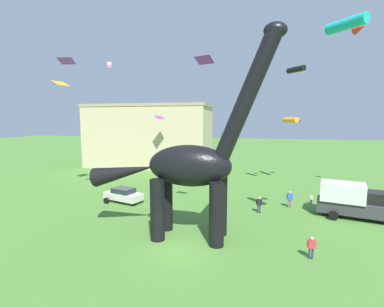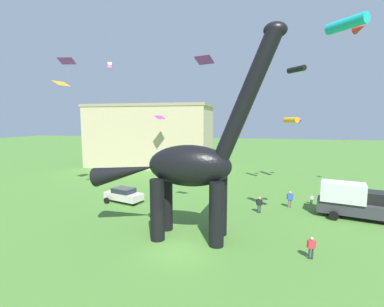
# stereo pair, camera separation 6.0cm
# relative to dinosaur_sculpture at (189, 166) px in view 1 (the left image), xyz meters

# --- Properties ---
(ground_plane) EXTENTS (240.00, 240.00, 0.00)m
(ground_plane) POSITION_rel_dinosaur_sculpture_xyz_m (-0.12, -2.30, -5.46)
(ground_plane) COLOR #4C7F33
(dinosaur_sculpture) EXTENTS (14.44, 3.06, 15.09)m
(dinosaur_sculpture) POSITION_rel_dinosaur_sculpture_xyz_m (0.00, 0.00, 0.00)
(dinosaur_sculpture) COLOR black
(dinosaur_sculpture) RESTS_ON ground_plane
(parked_sedan_left) EXTENTS (4.53, 2.91, 1.55)m
(parked_sedan_left) POSITION_rel_dinosaur_sculpture_xyz_m (-8.96, 7.07, -4.65)
(parked_sedan_left) COLOR silver
(parked_sedan_left) RESTS_ON ground_plane
(parked_box_truck) EXTENTS (5.95, 3.42, 3.20)m
(parked_box_truck) POSITION_rel_dinosaur_sculpture_xyz_m (13.20, 7.34, -3.81)
(parked_box_truck) COLOR #38383D
(parked_box_truck) RESTS_ON ground_plane
(person_photographer) EXTENTS (0.37, 0.16, 0.98)m
(person_photographer) POSITION_rel_dinosaur_sculpture_xyz_m (10.63, 10.96, -4.86)
(person_photographer) COLOR black
(person_photographer) RESTS_ON ground_plane
(person_vendor_side) EXTENTS (0.63, 0.28, 1.69)m
(person_vendor_side) POSITION_rel_dinosaur_sculpture_xyz_m (8.25, 9.12, -4.44)
(person_vendor_side) COLOR #6B6056
(person_vendor_side) RESTS_ON ground_plane
(person_strolling_adult) EXTENTS (0.58, 0.26, 1.56)m
(person_strolling_adult) POSITION_rel_dinosaur_sculpture_xyz_m (5.23, 6.76, -4.51)
(person_strolling_adult) COLOR #2D3347
(person_strolling_adult) RESTS_ON ground_plane
(person_watching_child) EXTENTS (0.55, 0.24, 1.48)m
(person_watching_child) POSITION_rel_dinosaur_sculpture_xyz_m (8.37, -1.51, -4.56)
(person_watching_child) COLOR #2D3347
(person_watching_child) RESTS_ON ground_plane
(kite_mid_left) EXTENTS (1.51, 1.95, 0.62)m
(kite_mid_left) POSITION_rel_dinosaur_sculpture_xyz_m (-17.77, 9.39, 7.63)
(kite_mid_left) COLOR orange
(kite_near_high) EXTENTS (1.60, 1.31, 0.49)m
(kite_near_high) POSITION_rel_dinosaur_sculpture_xyz_m (0.67, 2.42, 7.98)
(kite_near_high) COLOR purple
(kite_drifting) EXTENTS (0.84, 0.84, 0.92)m
(kite_drifting) POSITION_rel_dinosaur_sculpture_xyz_m (-19.08, 23.08, 12.34)
(kite_drifting) COLOR white
(kite_high_right) EXTENTS (2.45, 2.38, 0.69)m
(kite_high_right) POSITION_rel_dinosaur_sculpture_xyz_m (9.29, 15.38, 9.16)
(kite_high_right) COLOR black
(kite_mid_right) EXTENTS (2.58, 2.53, 0.73)m
(kite_mid_right) POSITION_rel_dinosaur_sculpture_xyz_m (10.19, 0.19, 9.17)
(kite_mid_right) COLOR #19B2B7
(kite_far_right) EXTENTS (0.68, 0.85, 0.98)m
(kite_far_right) POSITION_rel_dinosaur_sculpture_xyz_m (16.60, 22.09, 0.57)
(kite_far_right) COLOR pink
(kite_trailing) EXTENTS (2.77, 2.69, 0.79)m
(kite_trailing) POSITION_rel_dinosaur_sculpture_xyz_m (9.67, 21.18, 3.35)
(kite_trailing) COLOR orange
(kite_mid_center) EXTENTS (1.71, 1.32, 2.03)m
(kite_mid_center) POSITION_rel_dinosaur_sculpture_xyz_m (-14.10, 5.72, 9.27)
(kite_mid_center) COLOR purple
(kite_near_low) EXTENTS (1.77, 1.96, 2.15)m
(kite_near_low) POSITION_rel_dinosaur_sculpture_xyz_m (-10.22, 22.32, 3.78)
(kite_near_low) COLOR purple
(background_building_block) EXTENTS (23.28, 10.12, 11.71)m
(background_building_block) POSITION_rel_dinosaur_sculpture_xyz_m (-15.12, 30.11, 0.41)
(background_building_block) COLOR #CCB78E
(background_building_block) RESTS_ON ground_plane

